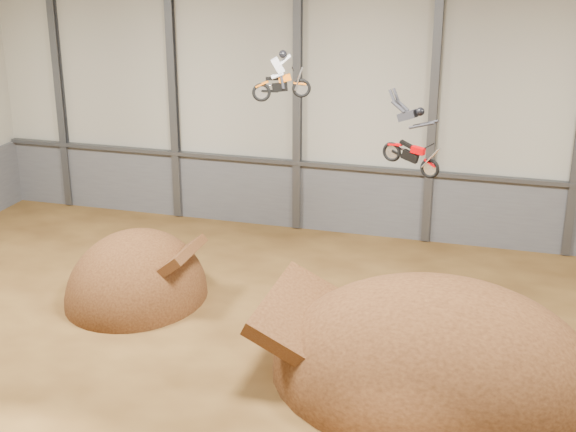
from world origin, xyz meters
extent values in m
plane|color=#492E13|center=(0.00, 0.00, 0.00)|extent=(40.00, 40.00, 0.00)
cube|color=#B4B09F|center=(0.00, 15.00, 7.00)|extent=(40.00, 0.10, 14.00)
cube|color=#5B5D64|center=(0.00, 14.90, 1.75)|extent=(39.80, 0.18, 3.50)
cube|color=#47494F|center=(0.00, 14.75, 3.55)|extent=(39.80, 0.35, 0.20)
cube|color=#47494F|center=(-16.67, 14.80, 7.00)|extent=(0.40, 0.36, 13.90)
cube|color=#47494F|center=(-10.00, 14.80, 7.00)|extent=(0.40, 0.36, 13.90)
cube|color=#47494F|center=(-3.33, 14.80, 7.00)|extent=(0.40, 0.36, 13.90)
cube|color=#47494F|center=(3.33, 14.80, 7.00)|extent=(0.40, 0.36, 13.90)
ellipsoid|color=#391E0E|center=(-7.53, 4.79, 0.00)|extent=(5.79, 6.68, 5.79)
ellipsoid|color=#391E0E|center=(5.24, 1.86, 0.00)|extent=(11.36, 10.05, 6.55)
camera|label=1|loc=(7.22, -22.97, 14.60)|focal=50.00mm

